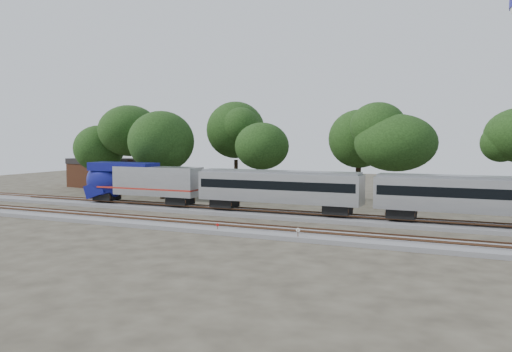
{
  "coord_description": "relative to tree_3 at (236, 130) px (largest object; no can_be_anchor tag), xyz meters",
  "views": [
    {
      "loc": [
        24.56,
        -45.98,
        8.7
      ],
      "look_at": [
        2.22,
        5.0,
        4.58
      ],
      "focal_mm": 35.0,
      "sensor_mm": 36.0,
      "label": 1
    }
  ],
  "objects": [
    {
      "name": "ground",
      "position": [
        9.78,
        -24.51,
        -10.11
      ],
      "size": [
        160.0,
        160.0,
        0.0
      ],
      "primitive_type": "plane",
      "color": "#383328",
      "rests_on": "ground"
    },
    {
      "name": "track_far",
      "position": [
        9.78,
        -18.51,
        -9.9
      ],
      "size": [
        160.0,
        5.0,
        0.73
      ],
      "color": "slate",
      "rests_on": "ground"
    },
    {
      "name": "track_near",
      "position": [
        9.78,
        -28.51,
        -9.9
      ],
      "size": [
        160.0,
        5.0,
        0.73
      ],
      "color": "slate",
      "rests_on": "ground"
    },
    {
      "name": "switch_stand_red",
      "position": [
        12.73,
        -30.1,
        -9.51
      ],
      "size": [
        0.29,
        0.06,
        0.93
      ],
      "rotation": [
        0.0,
        0.0,
        -0.04
      ],
      "color": "#512D19",
      "rests_on": "ground"
    },
    {
      "name": "switch_stand_white",
      "position": [
        20.73,
        -30.52,
        -9.38
      ],
      "size": [
        0.36,
        0.07,
        1.14
      ],
      "rotation": [
        0.0,
        0.0,
        -0.1
      ],
      "color": "#512D19",
      "rests_on": "ground"
    },
    {
      "name": "switch_lever",
      "position": [
        14.85,
        -29.77,
        -9.96
      ],
      "size": [
        0.56,
        0.43,
        0.3
      ],
      "primitive_type": "cube",
      "rotation": [
        0.0,
        0.0,
        0.28
      ],
      "color": "#512D19",
      "rests_on": "ground"
    },
    {
      "name": "brick_building",
      "position": [
        -27.81,
        1.28,
        -7.48
      ],
      "size": [
        12.05,
        9.5,
        5.21
      ],
      "rotation": [
        0.0,
        0.0,
        -0.18
      ],
      "color": "brown",
      "rests_on": "ground"
    },
    {
      "name": "tree_0",
      "position": [
        -21.51,
        -6.56,
        -2.92
      ],
      "size": [
        7.32,
        7.32,
        10.32
      ],
      "color": "black",
      "rests_on": "ground"
    },
    {
      "name": "tree_1",
      "position": [
        -16.24,
        -5.4,
        -0.09
      ],
      "size": [
        10.19,
        10.19,
        14.37
      ],
      "color": "black",
      "rests_on": "ground"
    },
    {
      "name": "tree_2",
      "position": [
        -7.29,
        -9.65,
        -1.76
      ],
      "size": [
        8.5,
        8.5,
        11.98
      ],
      "color": "black",
      "rests_on": "ground"
    },
    {
      "name": "tree_3",
      "position": [
        0.0,
        0.0,
        0.0
      ],
      "size": [
        10.28,
        10.28,
        14.5
      ],
      "color": "black",
      "rests_on": "ground"
    },
    {
      "name": "tree_4",
      "position": [
        7.28,
        -6.73,
        -2.4
      ],
      "size": [
        7.85,
        7.85,
        11.07
      ],
      "color": "black",
      "rests_on": "ground"
    },
    {
      "name": "tree_5",
      "position": [
        19.29,
        0.11,
        -1.39
      ],
      "size": [
        8.88,
        8.88,
        12.52
      ],
      "color": "black",
      "rests_on": "ground"
    },
    {
      "name": "tree_6",
      "position": [
        25.34,
        -6.96,
        -1.88
      ],
      "size": [
        8.38,
        8.38,
        11.81
      ],
      "color": "black",
      "rests_on": "ground"
    }
  ]
}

